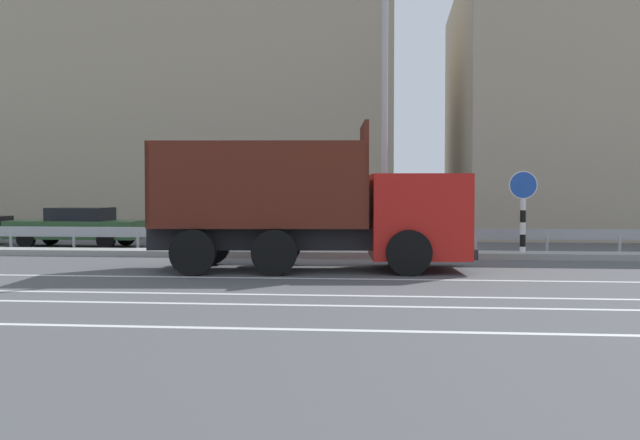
% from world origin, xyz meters
% --- Properties ---
extents(ground_plane, '(320.00, 320.00, 0.00)m').
position_xyz_m(ground_plane, '(0.00, 0.00, 0.00)').
color(ground_plane, '#4C4C4F').
extents(lane_strip_0, '(63.22, 0.16, 0.01)m').
position_xyz_m(lane_strip_0, '(-0.34, -2.74, 0.00)').
color(lane_strip_0, silver).
rests_on(lane_strip_0, ground_plane).
extents(lane_strip_1, '(63.22, 0.16, 0.01)m').
position_xyz_m(lane_strip_1, '(-0.34, -5.34, 0.00)').
color(lane_strip_1, silver).
rests_on(lane_strip_1, ground_plane).
extents(lane_strip_2, '(63.22, 0.16, 0.01)m').
position_xyz_m(lane_strip_2, '(-0.34, -6.55, 0.00)').
color(lane_strip_2, silver).
rests_on(lane_strip_2, ground_plane).
extents(lane_strip_3, '(63.22, 0.16, 0.01)m').
position_xyz_m(lane_strip_3, '(-0.34, -8.73, 0.00)').
color(lane_strip_3, silver).
rests_on(lane_strip_3, ground_plane).
extents(median_island, '(34.77, 1.10, 0.18)m').
position_xyz_m(median_island, '(0.00, 2.60, 0.09)').
color(median_island, gray).
rests_on(median_island, ground_plane).
extents(median_guardrail, '(63.22, 0.09, 0.78)m').
position_xyz_m(median_guardrail, '(0.00, 3.84, 0.57)').
color(median_guardrail, '#9EA0A5').
rests_on(median_guardrail, ground_plane).
extents(dump_truck, '(7.77, 3.30, 3.52)m').
position_xyz_m(dump_truck, '(0.60, -0.86, 1.24)').
color(dump_truck, red).
rests_on(dump_truck, ground_plane).
extents(median_road_sign, '(0.79, 0.16, 2.47)m').
position_xyz_m(median_road_sign, '(5.34, 2.60, 1.33)').
color(median_road_sign, white).
rests_on(median_road_sign, ground_plane).
extents(street_lamp_2, '(0.71, 2.07, 10.54)m').
position_xyz_m(street_lamp_2, '(1.44, 2.54, 5.75)').
color(street_lamp_2, '#ADADB2').
rests_on(street_lamp_2, ground_plane).
extents(parked_car_3, '(4.59, 2.00, 1.35)m').
position_xyz_m(parked_car_3, '(-9.01, 5.66, 0.69)').
color(parked_car_3, '#335B33').
rests_on(parked_car_3, ground_plane).
extents(background_building_0, '(23.85, 9.99, 11.05)m').
position_xyz_m(background_building_0, '(-10.20, 17.03, 5.53)').
color(background_building_0, tan).
rests_on(background_building_0, ground_plane).
extents(background_building_1, '(12.42, 15.03, 11.28)m').
position_xyz_m(background_building_1, '(10.84, 16.88, 5.64)').
color(background_building_1, tan).
rests_on(background_building_1, ground_plane).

